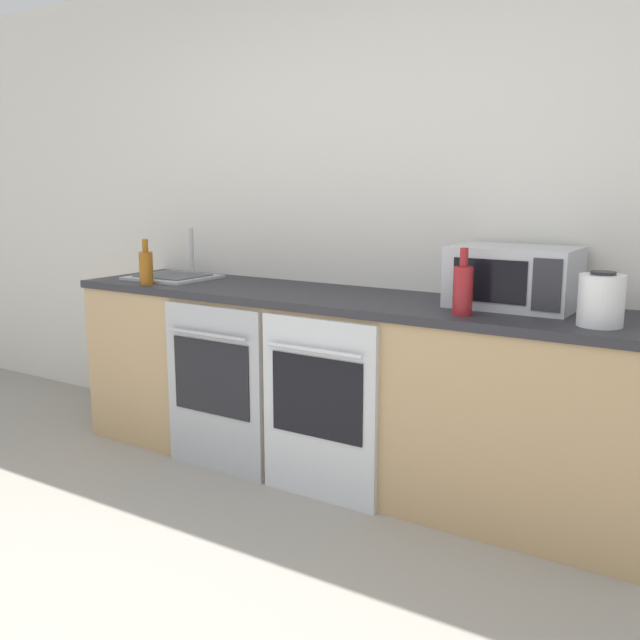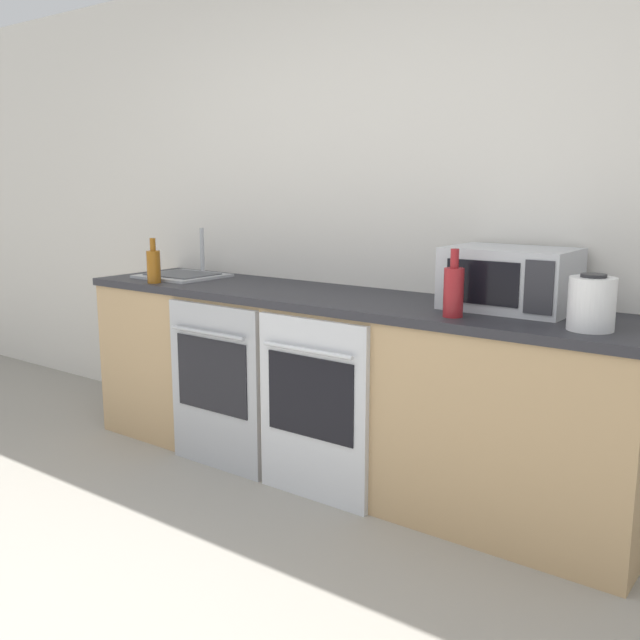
# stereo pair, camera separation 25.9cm
# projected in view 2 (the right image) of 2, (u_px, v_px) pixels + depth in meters

# --- Properties ---
(wall_back) EXTENTS (10.00, 0.06, 2.60)m
(wall_back) POSITION_uv_depth(u_px,v_px,m) (377.00, 212.00, 3.66)
(wall_back) COLOR silver
(wall_back) RESTS_ON ground_plane
(counter_back) EXTENTS (2.98, 0.66, 0.91)m
(counter_back) POSITION_uv_depth(u_px,v_px,m) (337.00, 385.00, 3.55)
(counter_back) COLOR tan
(counter_back) RESTS_ON ground_plane
(oven_left) EXTENTS (0.60, 0.06, 0.85)m
(oven_left) POSITION_uv_depth(u_px,v_px,m) (214.00, 386.00, 3.60)
(oven_left) COLOR #A8AAAF
(oven_left) RESTS_ON ground_plane
(oven_right) EXTENTS (0.60, 0.06, 0.85)m
(oven_right) POSITION_uv_depth(u_px,v_px,m) (312.00, 409.00, 3.23)
(oven_right) COLOR silver
(oven_right) RESTS_ON ground_plane
(microwave) EXTENTS (0.53, 0.36, 0.27)m
(microwave) POSITION_uv_depth(u_px,v_px,m) (510.00, 279.00, 3.04)
(microwave) COLOR #B7BABF
(microwave) RESTS_ON counter_back
(bottle_amber) EXTENTS (0.07, 0.07, 0.24)m
(bottle_amber) POSITION_uv_depth(u_px,v_px,m) (154.00, 265.00, 3.87)
(bottle_amber) COLOR #8C5114
(bottle_amber) RESTS_ON counter_back
(bottle_red) EXTENTS (0.08, 0.08, 0.28)m
(bottle_red) POSITION_uv_depth(u_px,v_px,m) (454.00, 290.00, 2.88)
(bottle_red) COLOR maroon
(bottle_red) RESTS_ON counter_back
(kettle) EXTENTS (0.17, 0.17, 0.21)m
(kettle) POSITION_uv_depth(u_px,v_px,m) (592.00, 303.00, 2.61)
(kettle) COLOR white
(kettle) RESTS_ON counter_back
(sink) EXTENTS (0.44, 0.41, 0.27)m
(sink) POSITION_uv_depth(u_px,v_px,m) (183.00, 274.00, 4.12)
(sink) COLOR #A8AAAF
(sink) RESTS_ON counter_back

